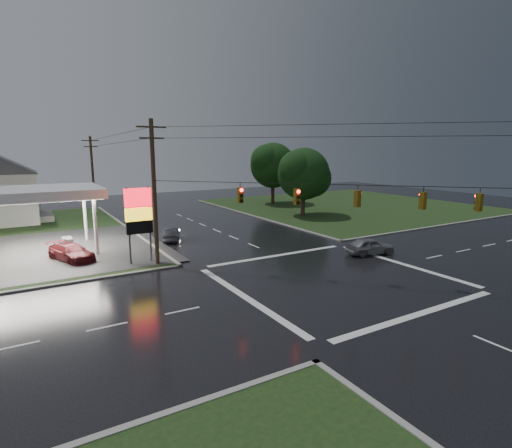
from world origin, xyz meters
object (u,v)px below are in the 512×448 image
pylon_sign (139,213)px  car_crossing (370,246)px  tree_ne_near (304,174)px  car_pump (71,252)px  utility_pole_nw (154,191)px  tree_ne_far (274,165)px  utility_pole_n (93,174)px  car_north (171,234)px

pylon_sign → car_crossing: (17.48, -7.14, -3.30)m
tree_ne_near → car_pump: bearing=-164.9°
utility_pole_nw → tree_ne_near: utility_pole_nw is taller
utility_pole_nw → tree_ne_far: size_ratio=1.12×
utility_pole_n → car_crossing: (16.48, -34.64, -4.76)m
utility_pole_nw → car_pump: 8.81m
car_crossing → utility_pole_n: bearing=37.8°
tree_ne_far → car_pump: tree_ne_far is taller
utility_pole_nw → tree_ne_far: 36.20m
pylon_sign → tree_ne_near: tree_ne_near is taller
pylon_sign → tree_ne_far: (27.65, 23.49, 2.17)m
tree_ne_near → tree_ne_far: 12.39m
utility_pole_nw → utility_pole_n: 28.50m
pylon_sign → utility_pole_n: utility_pole_n is taller
pylon_sign → tree_ne_far: size_ratio=0.61×
tree_ne_near → car_pump: 30.68m
utility_pole_nw → car_crossing: size_ratio=2.65×
car_crossing → tree_ne_near: bearing=-8.7°
utility_pole_n → tree_ne_near: size_ratio=1.17×
utility_pole_n → car_crossing: 38.65m
tree_ne_near → car_pump: size_ratio=1.88×
pylon_sign → car_crossing: size_ratio=1.45×
utility_pole_n → car_pump: 25.03m
utility_pole_nw → car_pump: utility_pole_nw is taller
utility_pole_nw → car_crossing: utility_pole_nw is taller
car_north → car_crossing: bearing=156.6°
tree_ne_near → car_north: tree_ne_near is taller
car_crossing → car_pump: 24.54m
tree_ne_far → car_north: bearing=-143.4°
tree_ne_near → utility_pole_n: bearing=145.9°
tree_ne_near → tree_ne_far: (3.01, 12.00, 0.62)m
utility_pole_nw → utility_pole_n: size_ratio=1.05×
pylon_sign → car_pump: bearing=142.1°
car_crossing → car_pump: (-22.08, 10.72, -0.01)m
utility_pole_nw → car_north: (3.63, 7.38, -5.09)m
tree_ne_far → car_crossing: 32.74m
tree_ne_far → utility_pole_nw: bearing=-137.4°
pylon_sign → car_crossing: pylon_sign is taller
utility_pole_nw → car_crossing: bearing=-20.4°
pylon_sign → utility_pole_nw: (1.00, -1.00, 1.71)m
tree_ne_near → car_north: 21.24m
tree_ne_far → car_north: (-23.02, -17.12, -5.55)m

